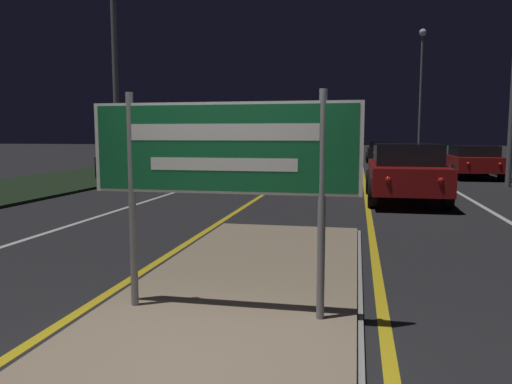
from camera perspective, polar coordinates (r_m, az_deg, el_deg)
name	(u,v)px	position (r m, az deg, el deg)	size (l,w,h in m)	color
ground_plane	(180,384)	(3.79, -8.70, -20.85)	(160.00, 160.00, 0.00)	#232326
median_island	(224,317)	(4.81, -3.66, -14.11)	(2.55, 9.09, 0.10)	#999993
verge_left	(138,169)	(25.55, -13.30, 2.60)	(5.00, 100.00, 0.08)	black
centre_line_yellow_left	(309,165)	(28.33, 6.08, 3.04)	(0.12, 70.00, 0.01)	gold
centre_line_yellow_right	(362,166)	(28.21, 12.03, 2.91)	(0.12, 70.00, 0.01)	gold
lane_line_white_left	(262,165)	(28.71, 0.63, 3.12)	(0.12, 70.00, 0.01)	silver
lane_line_white_right	(414,167)	(28.36, 17.56, 2.77)	(0.12, 70.00, 0.01)	silver
edge_line_white_left	(211,164)	(29.42, -5.12, 3.18)	(0.10, 70.00, 0.01)	silver
edge_line_white_right	(472,167)	(28.84, 23.51, 2.59)	(0.10, 70.00, 0.01)	silver
highway_sign	(223,157)	(4.50, -3.82, 4.02)	(2.48, 0.07, 2.03)	gray
streetlight_left_near	(113,13)	(17.03, -15.98, 19.02)	(0.47, 0.47, 8.94)	gray
streetlight_right_far	(421,72)	(43.59, 18.37, 12.85)	(0.57, 0.57, 10.17)	gray
car_receding_0	(405,171)	(13.59, 16.65, 2.35)	(1.91, 4.65, 1.51)	maroon
car_receding_1	(472,161)	(21.96, 23.46, 3.32)	(1.90, 4.16, 1.30)	maroon
car_receding_2	(382,151)	(32.45, 14.24, 4.58)	(2.00, 4.09, 1.35)	black
car_approaching_0	(148,162)	(18.05, -12.24, 3.41)	(1.91, 4.14, 1.46)	black
car_approaching_1	(279,154)	(25.96, 2.62, 4.36)	(1.97, 4.60, 1.36)	#B7B7BC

